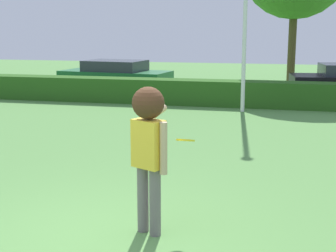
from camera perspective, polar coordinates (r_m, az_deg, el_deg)
name	(u,v)px	position (r m, az deg, el deg)	size (l,w,h in m)	color
ground_plane	(102,242)	(6.02, -7.62, -13.16)	(60.00, 60.00, 0.00)	#588E47
person	(149,138)	(5.84, -2.22, -1.42)	(0.52, 0.84, 1.81)	slate
frisbee	(185,140)	(6.11, 2.04, -1.65)	(0.24, 0.23, 0.08)	yellow
hedge_row	(220,93)	(16.04, 6.10, 3.82)	(28.65, 0.90, 0.81)	#29591A
parked_car_green	(115,75)	(19.19, -6.12, 5.90)	(4.39, 2.26, 1.25)	#1E6633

